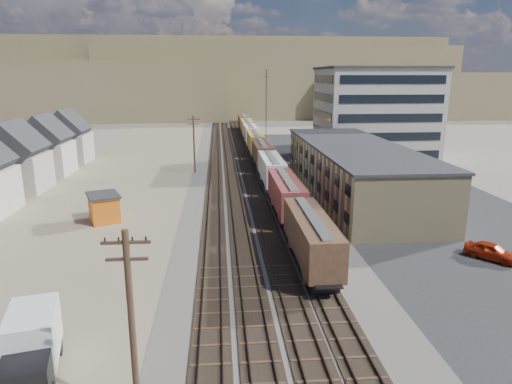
{
  "coord_description": "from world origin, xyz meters",
  "views": [
    {
      "loc": [
        -4.27,
        -37.61,
        16.62
      ],
      "look_at": [
        0.15,
        15.68,
        3.0
      ],
      "focal_mm": 32.0,
      "sensor_mm": 36.0,
      "label": 1
    }
  ],
  "objects": [
    {
      "name": "maintenance_shed",
      "position": [
        -17.83,
        15.12,
        1.68
      ],
      "size": [
        4.88,
        5.44,
        3.27
      ],
      "color": "orange",
      "rests_on": "ground"
    },
    {
      "name": "box_truck",
      "position": [
        -14.98,
        -13.96,
        1.83
      ],
      "size": [
        3.94,
        7.14,
        3.6
      ],
      "color": "silver",
      "rests_on": "ground"
    },
    {
      "name": "utility_pole_north",
      "position": [
        -8.5,
        42.0,
        5.3
      ],
      "size": [
        2.2,
        0.32,
        10.0
      ],
      "color": "#382619",
      "rests_on": "ground"
    },
    {
      "name": "asphalt_lot",
      "position": [
        22.0,
        35.0,
        0.02
      ],
      "size": [
        26.0,
        120.0,
        0.04
      ],
      "primitive_type": "cube",
      "color": "#232326",
      "rests_on": "ground"
    },
    {
      "name": "ground",
      "position": [
        0.0,
        0.0,
        0.0
      ],
      "size": [
        300.0,
        300.0,
        0.0
      ],
      "primitive_type": "plane",
      "color": "#6B6356",
      "rests_on": "ground"
    },
    {
      "name": "freight_train",
      "position": [
        3.8,
        53.35,
        2.79
      ],
      "size": [
        3.0,
        119.74,
        4.46
      ],
      "color": "black",
      "rests_on": "ground"
    },
    {
      "name": "warehouse",
      "position": [
        14.98,
        25.0,
        3.65
      ],
      "size": [
        12.4,
        40.4,
        7.25
      ],
      "color": "tan",
      "rests_on": "ground"
    },
    {
      "name": "parked_car_far",
      "position": [
        28.77,
        46.39,
        0.77
      ],
      "size": [
        3.04,
        4.85,
        1.54
      ],
      "primitive_type": "imported",
      "rotation": [
        0.0,
        0.0,
        -0.29
      ],
      "color": "white",
      "rests_on": "ground"
    },
    {
      "name": "parked_car_red",
      "position": [
        20.87,
        0.13,
        0.8
      ],
      "size": [
        4.43,
        4.85,
        1.6
      ],
      "primitive_type": "imported",
      "rotation": [
        0.0,
        0.0,
        0.68
      ],
      "color": "#B22D10",
      "rests_on": "ground"
    },
    {
      "name": "radio_mast",
      "position": [
        6.0,
        60.0,
        9.12
      ],
      "size": [
        1.2,
        0.16,
        18.0
      ],
      "color": "black",
      "rests_on": "ground"
    },
    {
      "name": "hills_north",
      "position": [
        0.17,
        167.92,
        14.1
      ],
      "size": [
        265.0,
        80.0,
        32.0
      ],
      "color": "brown",
      "rests_on": "ground"
    },
    {
      "name": "parked_car_blue",
      "position": [
        24.02,
        48.41,
        0.67
      ],
      "size": [
        4.18,
        5.3,
        1.34
      ],
      "primitive_type": "imported",
      "rotation": [
        0.0,
        0.0,
        0.47
      ],
      "color": "navy",
      "rests_on": "ground"
    },
    {
      "name": "office_tower",
      "position": [
        27.95,
        54.95,
        9.26
      ],
      "size": [
        22.6,
        18.6,
        18.45
      ],
      "color": "#9E998E",
      "rests_on": "ground"
    },
    {
      "name": "dirt_yard",
      "position": [
        -20.0,
        40.0,
        0.01
      ],
      "size": [
        24.0,
        180.0,
        0.03
      ],
      "primitive_type": "cube",
      "color": "#86715C",
      "rests_on": "ground"
    },
    {
      "name": "utility_pole_south",
      "position": [
        -8.5,
        -18.0,
        5.3
      ],
      "size": [
        2.2,
        0.32,
        10.0
      ],
      "color": "#382619",
      "rests_on": "ground"
    },
    {
      "name": "rail_tracks",
      "position": [
        -0.55,
        50.0,
        0.11
      ],
      "size": [
        11.4,
        200.0,
        0.24
      ],
      "color": "black",
      "rests_on": "ground"
    },
    {
      "name": "ballast_bed",
      "position": [
        0.0,
        50.0,
        0.03
      ],
      "size": [
        18.0,
        200.0,
        0.06
      ],
      "primitive_type": "cube",
      "color": "#4C4742",
      "rests_on": "ground"
    }
  ]
}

